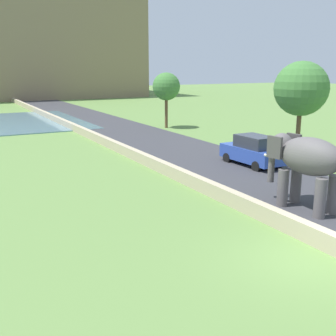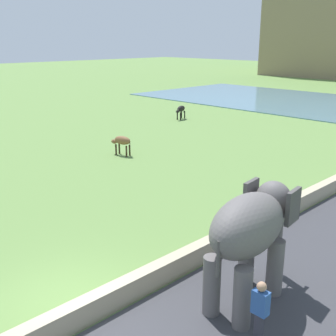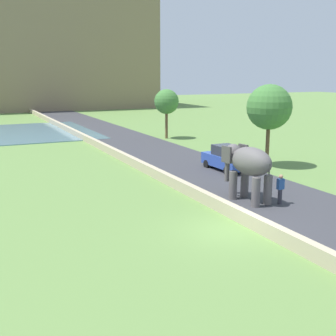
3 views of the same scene
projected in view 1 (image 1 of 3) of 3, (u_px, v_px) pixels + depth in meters
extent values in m
plane|color=#608442|center=(303.00, 261.00, 12.42)|extent=(220.00, 220.00, 0.00)
cube|color=#38383D|center=(155.00, 142.00, 31.83)|extent=(7.00, 120.00, 0.06)
cube|color=tan|center=(118.00, 147.00, 28.31)|extent=(0.40, 110.00, 0.63)
ellipsoid|color=#605B5B|center=(310.00, 156.00, 16.21)|extent=(1.74, 2.86, 1.50)
cylinder|color=#605B5B|center=(283.00, 188.00, 17.00)|extent=(0.44, 0.44, 1.60)
cylinder|color=#605B5B|center=(296.00, 185.00, 17.48)|extent=(0.44, 0.44, 1.60)
cylinder|color=#605B5B|center=(320.00, 199.00, 15.62)|extent=(0.44, 0.44, 1.60)
cylinder|color=#605B5B|center=(333.00, 195.00, 16.09)|extent=(0.44, 0.44, 1.60)
ellipsoid|color=#605B5B|center=(282.00, 146.00, 17.28)|extent=(1.11, 1.02, 1.10)
cube|color=#484444|center=(274.00, 147.00, 16.83)|extent=(0.21, 0.71, 0.90)
cube|color=#484444|center=(294.00, 144.00, 17.51)|extent=(0.21, 0.71, 0.90)
cylinder|color=#605B5B|center=(271.00, 165.00, 17.87)|extent=(0.28, 0.28, 1.50)
cone|color=silver|center=(270.00, 155.00, 17.58)|extent=(0.19, 0.57, 0.17)
cone|color=silver|center=(277.00, 154.00, 17.83)|extent=(0.19, 0.57, 0.17)
cube|color=#2D4CA8|center=(252.00, 154.00, 24.23)|extent=(1.82, 4.05, 0.80)
cube|color=#2D333D|center=(255.00, 142.00, 23.88)|extent=(1.51, 2.24, 0.70)
cylinder|color=black|center=(227.00, 158.00, 25.03)|extent=(0.20, 0.60, 0.60)
cylinder|color=black|center=(248.00, 155.00, 25.81)|extent=(0.20, 0.60, 0.60)
cylinder|color=black|center=(256.00, 167.00, 22.83)|extent=(0.20, 0.60, 0.60)
cylinder|color=black|center=(278.00, 163.00, 23.62)|extent=(0.20, 0.60, 0.60)
cylinder|color=brown|center=(166.00, 112.00, 39.13)|extent=(0.28, 0.28, 2.95)
sphere|color=#427A38|center=(166.00, 86.00, 38.57)|extent=(2.56, 2.56, 2.56)
cylinder|color=brown|center=(298.00, 134.00, 25.68)|extent=(0.28, 0.28, 3.20)
sphere|color=#427A38|center=(301.00, 89.00, 25.03)|extent=(3.28, 3.28, 3.28)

